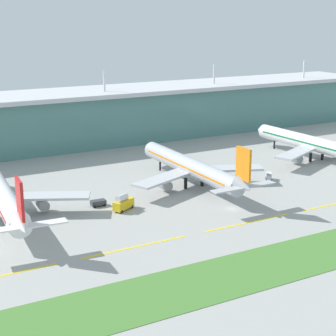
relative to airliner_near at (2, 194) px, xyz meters
The scene contains 11 objects.
ground_plane 65.94m from the airliner_near, 23.31° to the right, with size 600.00×600.00×0.00m, color #9E9E99.
terminal_building 96.54m from the airliner_near, 51.30° to the left, with size 288.00×34.00×32.45m.
airliner_near is the anchor object (origin of this frame).
airliner_middle 61.39m from the airliner_near, ahead, with size 48.80×65.26×18.90m.
airliner_far 121.18m from the airliner_near, ahead, with size 48.76×67.25×18.90m.
taxiway_stripe_mid_west 44.62m from the airliner_near, 58.21° to the right, with size 28.00×0.70×0.04m, color yellow.
taxiway_stripe_centre 68.77m from the airliner_near, 33.24° to the right, with size 28.00×0.70×0.04m, color yellow.
grass_verge 86.32m from the airliner_near, 45.57° to the right, with size 300.00×18.00×0.10m, color #477A33.
baggage_cart 89.06m from the airliner_near, ahead, with size 3.60×3.97×2.48m.
fuel_truck 34.03m from the airliner_near, 20.22° to the right, with size 7.55×5.78×4.95m.
pushback_tug 27.60m from the airliner_near, 10.47° to the right, with size 4.46×2.61×1.85m.
Camera 1 is at (-90.52, -125.29, 54.66)m, focal length 59.15 mm.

